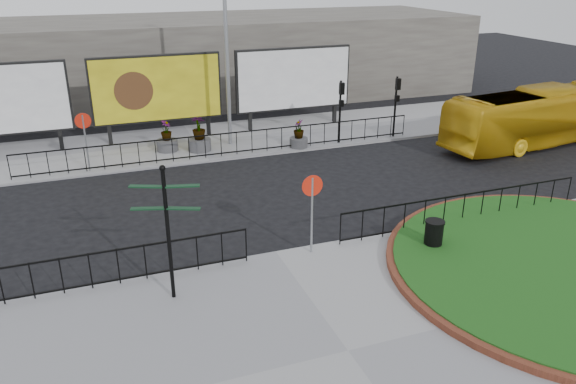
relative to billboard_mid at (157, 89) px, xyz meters
name	(u,v)px	position (x,y,z in m)	size (l,w,h in m)	color
ground	(276,255)	(1.50, -12.97, -2.60)	(90.00, 90.00, 0.00)	black
pavement_near	(348,353)	(1.50, -17.97, -2.54)	(30.00, 10.00, 0.12)	gray
pavement_far	(195,142)	(1.50, -0.97, -2.54)	(44.00, 6.00, 0.12)	gray
brick_edge	(572,268)	(9.00, -16.97, -2.39)	(10.40, 10.40, 0.18)	brown
grass_lawn	(572,267)	(9.00, -16.97, -2.37)	(10.00, 10.00, 0.22)	#174311
railing_near_left	(62,276)	(-4.50, -13.27, -1.93)	(10.00, 0.10, 1.10)	black
railing_near_right	(463,208)	(8.00, -13.27, -1.93)	(9.00, 0.10, 1.10)	black
railing_far	(229,144)	(2.50, -3.67, -1.93)	(18.00, 0.10, 1.10)	black
speed_sign_far	(84,129)	(-3.50, -3.57, -0.68)	(0.64, 0.07, 2.47)	gray
speed_sign_near	(312,197)	(2.50, -13.37, -0.68)	(0.64, 0.07, 2.47)	gray
billboard_mid	(157,89)	(0.00, 0.00, 0.00)	(6.20, 0.31, 4.10)	black
billboard_right	(294,79)	(7.00, 0.00, 0.00)	(6.20, 0.31, 4.10)	black
lamp_post	(227,44)	(3.01, -1.97, 2.23)	(0.74, 0.18, 9.23)	gray
signal_pole_a	(341,102)	(8.00, -3.63, -0.50)	(0.22, 0.26, 3.00)	black
signal_pole_b	(396,98)	(11.00, -3.63, -0.50)	(0.22, 0.26, 3.00)	black
building_backdrop	(161,61)	(1.50, 9.03, -0.10)	(40.00, 10.00, 5.00)	slate
fingerpost_sign	(167,220)	(-1.81, -14.40, -0.27)	(1.68, 0.81, 3.66)	black
litter_bin	(434,235)	(6.00, -14.54, -1.99)	(0.59, 0.59, 0.97)	black
bus	(534,118)	(16.67, -6.80, -1.23)	(2.29, 9.79, 2.73)	gold
planter_a	(167,140)	(0.00, -1.97, -1.99)	(0.98, 0.98, 1.43)	#4C4C4F
planter_b	(199,138)	(1.41, -2.47, -1.88)	(1.05, 1.05, 1.63)	#4C4C4F
planter_c	(299,137)	(5.91, -3.57, -1.99)	(0.86, 0.86, 1.33)	#4C4C4F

